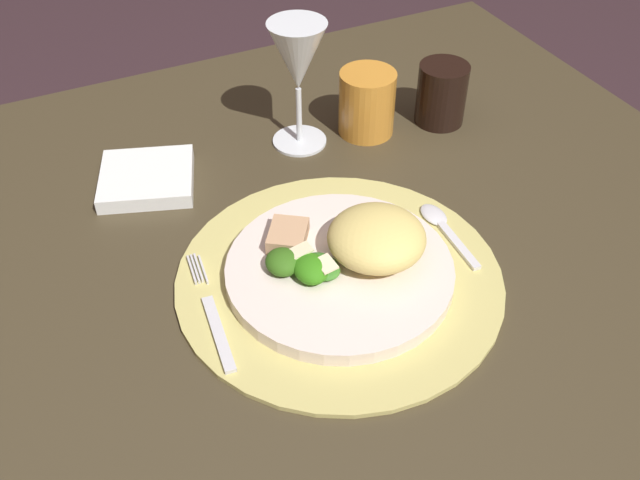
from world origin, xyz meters
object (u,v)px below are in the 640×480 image
fork (213,316)px  wine_glass (298,61)px  amber_tumbler (367,103)px  dinner_plate (339,271)px  dark_tumbler (442,94)px  napkin (147,178)px  dining_table (275,325)px  spoon (441,224)px

fork → wine_glass: size_ratio=0.97×
wine_glass → amber_tumbler: 0.13m
dinner_plate → dark_tumbler: 0.37m
napkin → wine_glass: (0.22, 0.00, 0.12)m
amber_tumbler → dark_tumbler: size_ratio=1.04×
dark_tumbler → napkin: bearing=175.4°
napkin → dinner_plate: bearing=-61.2°
dining_table → amber_tumbler: bearing=38.2°
amber_tumbler → wine_glass: bearing=171.0°
dinner_plate → amber_tumbler: (0.17, 0.25, 0.03)m
spoon → dark_tumbler: 0.25m
dinner_plate → wine_glass: (0.07, 0.27, 0.11)m
dinner_plate → amber_tumbler: bearing=56.0°
dining_table → fork: fork is taller
spoon → wine_glass: wine_glass is taller
dining_table → dinner_plate: bearing=-57.3°
fork → napkin: (0.00, 0.26, 0.00)m
dining_table → wine_glass: (0.12, 0.19, 0.26)m
dark_tumbler → dining_table: bearing=-155.3°
dark_tumbler → fork: bearing=-151.9°
dining_table → spoon: spoon is taller
spoon → napkin: (-0.30, 0.24, 0.00)m
spoon → wine_glass: 0.28m
dining_table → amber_tumbler: amber_tumbler is taller
napkin → dining_table: bearing=-63.0°
dinner_plate → napkin: 0.30m
fork → wine_glass: 0.37m
spoon → amber_tumbler: size_ratio=1.35×
spoon → dark_tumbler: (0.13, 0.21, 0.04)m
amber_tumbler → spoon: bearing=-95.2°
amber_tumbler → dark_tumbler: 0.11m
fork → spoon: spoon is taller
dining_table → wine_glass: bearing=56.8°
dinner_plate → spoon: bearing=9.1°
fork → amber_tumbler: size_ratio=1.88×
dining_table → dark_tumbler: size_ratio=13.94×
fork → amber_tumbler: (0.32, 0.25, 0.04)m
dinner_plate → dark_tumbler: bearing=39.5°
dining_table → spoon: 0.25m
dark_tumbler → wine_glass: bearing=169.7°
spoon → napkin: size_ratio=1.05×
dinner_plate → dining_table: bearing=122.7°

